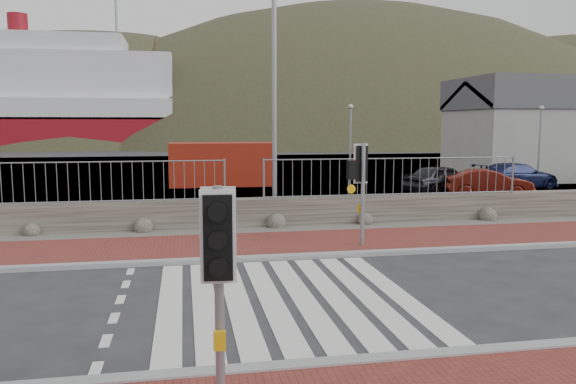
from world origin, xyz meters
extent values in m
plane|color=#28282B|center=(0.00, 0.00, 0.00)|extent=(220.00, 220.00, 0.00)
cube|color=brown|center=(0.00, 4.50, 0.04)|extent=(40.00, 3.00, 0.08)
cube|color=gray|center=(0.00, -3.00, 0.05)|extent=(40.00, 0.25, 0.12)
cube|color=gray|center=(0.00, 3.00, 0.05)|extent=(40.00, 0.25, 0.12)
cube|color=silver|center=(-2.10, 0.00, 0.01)|extent=(0.42, 5.60, 0.01)
cube|color=silver|center=(-1.50, 0.00, 0.01)|extent=(0.42, 5.60, 0.01)
cube|color=silver|center=(-0.90, 0.00, 0.01)|extent=(0.42, 5.60, 0.01)
cube|color=silver|center=(-0.30, 0.00, 0.01)|extent=(0.42, 5.60, 0.01)
cube|color=silver|center=(0.30, 0.00, 0.01)|extent=(0.42, 5.60, 0.01)
cube|color=silver|center=(0.90, 0.00, 0.01)|extent=(0.42, 5.60, 0.01)
cube|color=silver|center=(1.50, 0.00, 0.01)|extent=(0.42, 5.60, 0.01)
cube|color=silver|center=(2.10, 0.00, 0.01)|extent=(0.42, 5.60, 0.01)
cube|color=#59544C|center=(0.00, 6.50, 0.03)|extent=(40.00, 1.50, 0.06)
cube|color=#46403A|center=(0.00, 7.30, 0.45)|extent=(40.00, 0.60, 0.90)
cylinder|color=gray|center=(-4.80, 7.15, 2.10)|extent=(8.40, 0.04, 0.04)
cylinder|color=gray|center=(-0.60, 7.15, 1.50)|extent=(0.07, 0.07, 1.20)
cylinder|color=gray|center=(4.80, 7.15, 2.10)|extent=(8.40, 0.04, 0.04)
cylinder|color=gray|center=(0.60, 7.15, 1.50)|extent=(0.07, 0.07, 1.20)
cylinder|color=gray|center=(9.00, 7.15, 1.50)|extent=(0.07, 0.07, 1.20)
cube|color=#4C4C4F|center=(0.00, 27.90, 0.00)|extent=(120.00, 40.00, 0.50)
cube|color=#3F4C54|center=(0.00, 62.90, 0.00)|extent=(220.00, 50.00, 0.05)
cube|color=silver|center=(-18.00, 67.90, 9.00)|extent=(30.00, 12.00, 6.00)
cube|color=silver|center=(-18.00, 67.90, 13.00)|extent=(18.00, 10.00, 2.50)
cylinder|color=maroon|center=(-22.00, 67.90, 15.50)|extent=(2.40, 2.40, 3.00)
cylinder|color=gray|center=(-10.00, 67.90, 17.00)|extent=(0.30, 0.30, 6.00)
cube|color=#9E9E99|center=(20.00, 19.90, 2.00)|extent=(12.00, 6.00, 4.00)
cube|color=#4C4C51|center=(20.00, 19.90, 4.90)|extent=(12.20, 6.20, 1.80)
ellipsoid|color=#2C331E|center=(-15.00, 87.90, -20.00)|extent=(106.40, 68.40, 76.00)
ellipsoid|color=#2C331E|center=(30.00, 87.90, -26.00)|extent=(140.00, 90.00, 100.00)
ellipsoid|color=#2C331E|center=(75.00, 87.90, -20.00)|extent=(112.00, 72.00, 80.00)
cylinder|color=gray|center=(-1.47, -4.09, 1.28)|extent=(0.10, 0.10, 2.56)
cube|color=#CC910C|center=(-1.47, -4.09, 0.96)|extent=(0.13, 0.08, 0.20)
cube|color=black|center=(-1.47, -4.09, 2.06)|extent=(0.38, 0.25, 0.96)
sphere|color=red|center=(-1.47, -4.09, 2.34)|extent=(0.14, 0.14, 0.14)
cylinder|color=gray|center=(2.70, 3.85, 1.36)|extent=(0.11, 0.11, 2.72)
cube|color=#CC910C|center=(2.70, 3.85, 1.02)|extent=(0.15, 0.10, 0.21)
cube|color=black|center=(2.70, 3.85, 2.18)|extent=(0.43, 0.31, 1.02)
sphere|color=#0CE53F|center=(2.70, 3.85, 1.89)|extent=(0.15, 0.15, 0.15)
cube|color=black|center=(2.37, 3.79, 2.04)|extent=(0.24, 0.20, 0.49)
cylinder|color=gray|center=(1.09, 8.10, 4.52)|extent=(0.16, 0.16, 9.05)
cube|color=maroon|center=(0.13, 19.58, 1.11)|extent=(5.38, 2.33, 2.22)
imported|color=black|center=(10.02, 14.42, 0.66)|extent=(4.15, 2.67, 1.31)
imported|color=#5C140D|center=(11.41, 12.75, 0.60)|extent=(3.86, 2.26, 1.20)
imported|color=#161D45|center=(14.41, 15.32, 0.64)|extent=(4.70, 2.63, 1.29)
camera|label=1|loc=(-1.81, -9.82, 3.19)|focal=35.00mm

